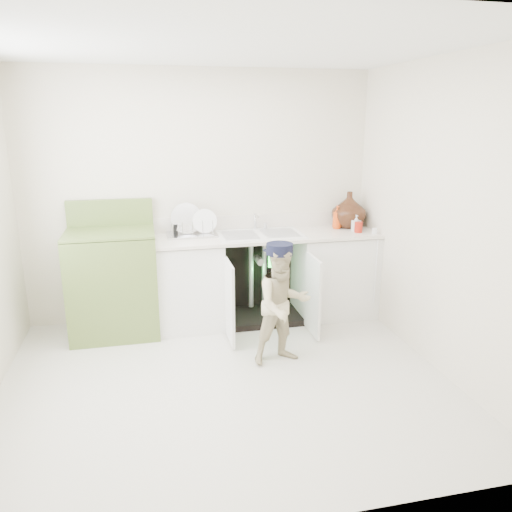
{
  "coord_description": "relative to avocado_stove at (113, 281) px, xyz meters",
  "views": [
    {
      "loc": [
        -0.55,
        -3.52,
        2.04
      ],
      "look_at": [
        0.4,
        0.7,
        0.82
      ],
      "focal_mm": 35.0,
      "sensor_mm": 36.0,
      "label": 1
    }
  ],
  "objects": [
    {
      "name": "avocado_stove",
      "position": [
        0.0,
        0.0,
        0.0
      ],
      "size": [
        0.81,
        0.65,
        1.26
      ],
      "color": "olive",
      "rests_on": "ground"
    },
    {
      "name": "ground",
      "position": [
        0.89,
        -1.18,
        -0.52
      ],
      "size": [
        3.5,
        3.5,
        0.0
      ],
      "primitive_type": "plane",
      "color": "beige",
      "rests_on": "ground"
    },
    {
      "name": "repair_worker",
      "position": [
        1.42,
        -0.94,
        0.0
      ],
      "size": [
        0.56,
        0.86,
        1.04
      ],
      "rotation": [
        0.0,
        0.0,
        0.17
      ],
      "color": "beige",
      "rests_on": "ground"
    },
    {
      "name": "room_shell",
      "position": [
        0.89,
        -1.18,
        0.73
      ],
      "size": [
        6.0,
        5.5,
        1.26
      ],
      "color": "beige",
      "rests_on": "ground"
    },
    {
      "name": "counter_run",
      "position": [
        1.49,
        0.03,
        -0.04
      ],
      "size": [
        2.44,
        1.02,
        1.28
      ],
      "color": "silver",
      "rests_on": "ground"
    }
  ]
}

